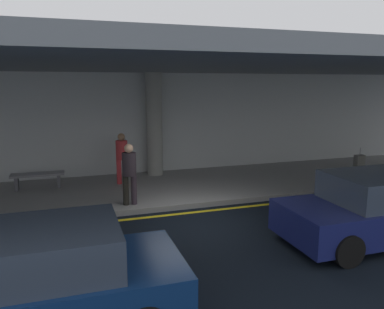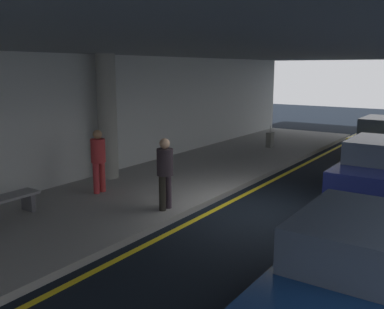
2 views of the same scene
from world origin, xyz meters
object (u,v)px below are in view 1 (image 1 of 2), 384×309
at_px(suitcase_upright_secondary, 359,163).
at_px(bench_metal, 38,177).
at_px(support_column_left_mid, 154,125).
at_px(person_waiting_for_ride, 122,155).
at_px(car_navy, 37,284).
at_px(traveler_with_luggage, 129,170).
at_px(car_navy_no2, 374,209).

xyz_separation_m(suitcase_upright_secondary, bench_metal, (-11.37, 1.18, 0.04)).
bearing_deg(support_column_left_mid, person_waiting_for_ride, -144.13).
bearing_deg(person_waiting_for_ride, support_column_left_mid, 9.08).
xyz_separation_m(car_navy, suitcase_upright_secondary, (10.90, 6.19, -0.25)).
bearing_deg(traveler_with_luggage, car_navy, -52.41).
bearing_deg(traveler_with_luggage, person_waiting_for_ride, 147.52).
height_order(support_column_left_mid, person_waiting_for_ride, support_column_left_mid).
bearing_deg(car_navy_no2, person_waiting_for_ride, 124.03).
bearing_deg(person_waiting_for_ride, suitcase_upright_secondary, -32.83).
xyz_separation_m(car_navy, person_waiting_for_ride, (2.14, 7.12, 0.40)).
xyz_separation_m(support_column_left_mid, suitcase_upright_secondary, (7.45, -1.87, -1.51)).
relative_size(car_navy_no2, bench_metal, 2.56).
height_order(car_navy, suitcase_upright_secondary, car_navy).
relative_size(support_column_left_mid, suitcase_upright_secondary, 4.06).
bearing_deg(traveler_with_luggage, suitcase_upright_secondary, 69.17).
relative_size(suitcase_upright_secondary, bench_metal, 0.56).
bearing_deg(bench_metal, car_navy, -86.30).
height_order(car_navy, traveler_with_luggage, traveler_with_luggage).
height_order(car_navy, bench_metal, car_navy).
distance_m(traveler_with_luggage, person_waiting_for_ride, 2.30).
bearing_deg(car_navy_no2, support_column_left_mid, 111.95).
bearing_deg(person_waiting_for_ride, bench_metal, 147.64).
bearing_deg(car_navy_no2, suitcase_upright_secondary, 47.50).
height_order(person_waiting_for_ride, bench_metal, person_waiting_for_ride).
bearing_deg(person_waiting_for_ride, car_navy, -133.53).
bearing_deg(bench_metal, car_navy_no2, -40.93).
distance_m(car_navy_no2, traveler_with_luggage, 6.05).
height_order(traveler_with_luggage, bench_metal, traveler_with_luggage).
relative_size(car_navy, bench_metal, 2.56).
relative_size(car_navy, traveler_with_luggage, 2.44).
xyz_separation_m(car_navy_no2, suitcase_upright_secondary, (4.13, 5.10, -0.25)).
relative_size(traveler_with_luggage, bench_metal, 1.05).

